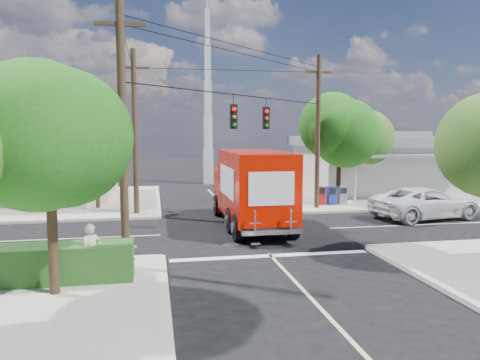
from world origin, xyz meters
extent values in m
plane|color=black|center=(0.00, 0.00, 0.00)|extent=(120.00, 120.00, 0.00)
cube|color=#9E998F|center=(11.00, 11.00, 0.07)|extent=(14.00, 14.00, 0.14)
cube|color=beige|center=(4.00, 11.00, 0.07)|extent=(0.25, 14.00, 0.14)
cube|color=beige|center=(11.00, 4.00, 0.07)|extent=(14.00, 0.25, 0.14)
cube|color=#9E998F|center=(-11.00, 11.00, 0.07)|extent=(14.00, 14.00, 0.14)
cube|color=beige|center=(-4.00, 11.00, 0.07)|extent=(0.25, 14.00, 0.14)
cube|color=beige|center=(-11.00, 4.00, 0.07)|extent=(14.00, 0.25, 0.14)
cube|color=beige|center=(-4.00, -11.00, 0.07)|extent=(0.25, 14.00, 0.14)
cube|color=beige|center=(0.00, 10.00, 0.01)|extent=(0.12, 12.00, 0.01)
cube|color=beige|center=(0.00, -10.00, 0.01)|extent=(0.12, 12.00, 0.01)
cube|color=beige|center=(10.00, 0.00, 0.01)|extent=(12.00, 0.12, 0.01)
cube|color=beige|center=(-10.00, 0.00, 0.01)|extent=(12.00, 0.12, 0.01)
cube|color=silver|center=(0.00, -4.30, 0.01)|extent=(7.50, 0.40, 0.01)
cube|color=silver|center=(12.50, 12.00, 1.84)|extent=(11.00, 8.00, 3.40)
cube|color=gray|center=(12.50, 12.00, 3.89)|extent=(11.80, 8.80, 0.70)
cube|color=gray|center=(12.50, 12.00, 4.39)|extent=(6.05, 4.40, 0.50)
cube|color=gray|center=(12.50, 7.10, 3.04)|extent=(9.90, 1.80, 0.15)
cylinder|color=silver|center=(8.10, 6.30, 1.59)|extent=(0.12, 0.12, 2.90)
cube|color=beige|center=(-12.00, 12.50, 1.74)|extent=(10.00, 8.00, 3.20)
cube|color=gray|center=(-12.00, 12.50, 3.69)|extent=(10.80, 8.80, 0.70)
cube|color=gray|center=(-12.00, 12.50, 4.19)|extent=(5.50, 4.40, 0.50)
cube|color=gray|center=(-12.00, 7.60, 2.84)|extent=(9.00, 1.80, 0.15)
cylinder|color=silver|center=(-8.00, 6.80, 1.49)|extent=(0.12, 0.12, 2.70)
cube|color=silver|center=(0.50, 20.00, 1.50)|extent=(0.80, 0.80, 3.00)
cube|color=silver|center=(0.50, 20.00, 4.50)|extent=(0.70, 0.70, 3.00)
cube|color=silver|center=(0.50, 20.00, 7.50)|extent=(0.60, 0.60, 3.00)
cube|color=silver|center=(0.50, 20.00, 10.50)|extent=(0.50, 0.50, 3.00)
cube|color=silver|center=(0.50, 20.00, 13.50)|extent=(0.40, 0.40, 3.00)
cylinder|color=#422D1C|center=(-7.00, -7.50, 2.00)|extent=(0.28, 0.28, 3.71)
sphere|color=#1C4F15|center=(-7.00, -7.50, 4.32)|extent=(3.71, 3.71, 3.71)
sphere|color=#1C4F15|center=(-7.40, -7.30, 4.55)|extent=(3.02, 3.02, 3.02)
sphere|color=#1C4F15|center=(-6.65, -7.80, 4.20)|extent=(3.25, 3.25, 3.25)
cylinder|color=#422D1C|center=(7.20, 6.80, 2.19)|extent=(0.28, 0.28, 4.10)
sphere|color=#1C4F15|center=(7.20, 6.80, 4.75)|extent=(4.10, 4.10, 4.10)
sphere|color=#1C4F15|center=(6.80, 7.00, 5.00)|extent=(3.33, 3.33, 3.33)
sphere|color=#1C4F15|center=(7.55, 6.50, 4.62)|extent=(3.58, 3.58, 3.58)
cylinder|color=#422D1C|center=(9.80, 9.00, 1.93)|extent=(0.28, 0.28, 3.58)
sphere|color=#376619|center=(9.80, 9.00, 4.17)|extent=(3.58, 3.58, 3.58)
sphere|color=#376619|center=(9.40, 9.20, 4.40)|extent=(2.91, 2.91, 2.91)
sphere|color=#376619|center=(10.15, 8.70, 4.06)|extent=(3.14, 3.14, 3.14)
cylinder|color=#422D1C|center=(-7.50, 7.50, 2.64)|extent=(0.24, 0.24, 5.00)
cone|color=#2D6E2C|center=(-6.60, 7.50, 5.24)|extent=(0.50, 2.06, 0.98)
cone|color=#2D6E2C|center=(-6.94, 8.20, 5.24)|extent=(1.92, 1.68, 0.98)
cone|color=#2D6E2C|center=(-7.70, 8.38, 5.24)|extent=(2.12, 0.95, 0.98)
cone|color=#2D6E2C|center=(-8.31, 7.89, 5.24)|extent=(1.34, 2.07, 0.98)
cone|color=#2D6E2C|center=(-8.31, 7.11, 5.24)|extent=(1.34, 2.07, 0.98)
cone|color=#2D6E2C|center=(-7.70, 6.62, 5.24)|extent=(2.12, 0.95, 0.98)
cone|color=#2D6E2C|center=(-6.94, 6.80, 5.24)|extent=(1.92, 1.68, 0.98)
cylinder|color=#422D1C|center=(-9.50, 9.00, 2.44)|extent=(0.24, 0.24, 4.60)
cone|color=#2D6E2C|center=(-8.60, 9.00, 4.84)|extent=(0.50, 2.06, 0.98)
cone|color=#2D6E2C|center=(-8.94, 9.70, 4.84)|extent=(1.92, 1.68, 0.98)
cone|color=#2D6E2C|center=(-9.70, 9.88, 4.84)|extent=(2.12, 0.95, 0.98)
cone|color=#2D6E2C|center=(-10.31, 9.39, 4.84)|extent=(1.34, 2.07, 0.98)
cone|color=#2D6E2C|center=(-10.31, 8.61, 4.84)|extent=(1.34, 2.07, 0.98)
cone|color=#2D6E2C|center=(-9.70, 8.12, 4.84)|extent=(2.12, 0.95, 0.98)
cone|color=#2D6E2C|center=(-8.94, 8.30, 4.84)|extent=(1.92, 1.68, 0.98)
cylinder|color=#473321|center=(-5.20, -5.20, 4.50)|extent=(0.28, 0.28, 9.00)
cube|color=#473321|center=(-5.20, -5.20, 8.00)|extent=(1.60, 0.12, 0.12)
cylinder|color=#473321|center=(5.20, 5.20, 4.50)|extent=(0.28, 0.28, 9.00)
cube|color=#473321|center=(5.20, 5.20, 8.00)|extent=(1.60, 0.12, 0.12)
cylinder|color=#473321|center=(-5.20, 5.20, 4.50)|extent=(0.28, 0.28, 9.00)
cube|color=#473321|center=(-5.20, 5.20, 8.00)|extent=(1.60, 0.12, 0.12)
cylinder|color=black|center=(0.00, 0.00, 6.20)|extent=(10.43, 10.43, 0.04)
cube|color=black|center=(-0.80, -0.80, 5.25)|extent=(0.30, 0.24, 1.05)
sphere|color=red|center=(-0.80, -0.94, 5.58)|extent=(0.20, 0.20, 0.20)
cube|color=black|center=(1.10, 1.10, 5.25)|extent=(0.30, 0.24, 1.05)
sphere|color=red|center=(1.10, 0.96, 5.58)|extent=(0.20, 0.20, 0.20)
cube|color=silver|center=(-7.80, -5.60, 0.49)|extent=(5.94, 0.05, 0.08)
cube|color=silver|center=(-7.80, -5.60, 0.89)|extent=(5.94, 0.05, 0.08)
cube|color=silver|center=(-5.00, -5.60, 0.64)|extent=(0.09, 0.06, 1.00)
cube|color=#214B1C|center=(-8.00, -6.40, 0.69)|extent=(6.20, 1.20, 1.10)
cube|color=#9F0D13|center=(5.80, 6.20, 0.69)|extent=(0.50, 0.50, 1.10)
cube|color=navy|center=(6.50, 6.20, 0.69)|extent=(0.50, 0.50, 1.10)
cube|color=slate|center=(7.20, 6.20, 0.69)|extent=(0.50, 0.50, 1.10)
cube|color=black|center=(0.41, 1.31, 0.58)|extent=(2.45, 8.25, 0.26)
cube|color=red|center=(0.40, 4.53, 1.43)|extent=(2.54, 1.80, 2.32)
cube|color=black|center=(0.40, 5.27, 1.85)|extent=(2.22, 0.27, 1.00)
cube|color=silver|center=(0.39, 5.48, 0.69)|extent=(2.43, 0.13, 0.37)
cube|color=red|center=(0.41, 0.36, 2.17)|extent=(2.66, 6.13, 3.06)
cube|color=white|center=(1.75, 0.36, 2.32)|extent=(0.03, 3.80, 1.37)
cube|color=white|center=(-0.93, 0.36, 2.32)|extent=(0.03, 3.80, 1.37)
cube|color=white|center=(0.42, -2.73, 2.32)|extent=(1.90, 0.03, 1.37)
cube|color=silver|center=(0.42, -2.86, 0.58)|extent=(2.54, 0.27, 0.19)
cube|color=silver|center=(-0.32, -3.00, 1.00)|extent=(0.48, 0.06, 1.06)
cube|color=silver|center=(1.16, -3.00, 1.00)|extent=(0.48, 0.06, 1.06)
cylinder|color=black|center=(-0.82, 4.37, 0.58)|extent=(0.34, 1.16, 1.16)
cylinder|color=black|center=(1.61, 4.38, 0.58)|extent=(0.34, 1.16, 1.16)
cylinder|color=black|center=(-0.80, -1.76, 0.58)|extent=(0.34, 1.16, 1.16)
cylinder|color=black|center=(1.63, -1.75, 0.58)|extent=(0.34, 1.16, 1.16)
imported|color=silver|center=(9.97, 1.55, 0.83)|extent=(6.39, 3.85, 1.66)
imported|color=beige|center=(-6.10, -6.58, 1.01)|extent=(0.75, 0.74, 1.75)
camera|label=1|loc=(-4.23, -20.83, 4.62)|focal=35.00mm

